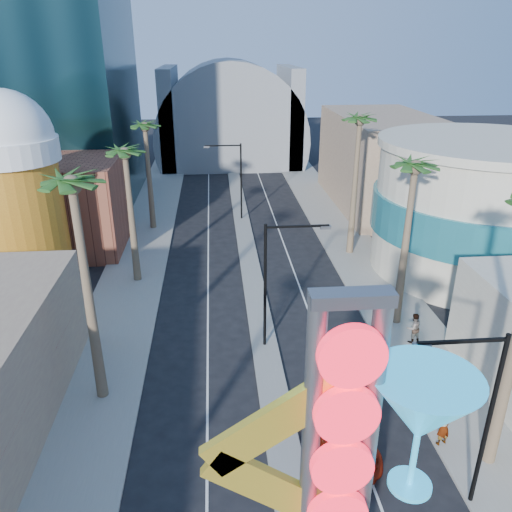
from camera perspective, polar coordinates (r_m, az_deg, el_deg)
The scene contains 20 objects.
sidewalk_west at distance 44.90m, azimuth -13.16°, elevation 0.10°, with size 5.00×100.00×0.15m, color gray.
sidewalk_east at distance 46.05m, azimuth 10.91°, elevation 0.90°, with size 5.00×100.00×0.15m, color gray.
median at distance 47.25m, azimuth -1.23°, elevation 1.92°, with size 1.60×84.00×0.15m, color gray.
brick_filler_west at distance 47.76m, azimuth -20.90°, elevation 5.58°, with size 10.00×10.00×8.00m, color brown.
filler_east at distance 58.40m, azimuth 14.19°, elevation 10.44°, with size 10.00×20.00×10.00m, color #92715E.
beer_mug at distance 39.78m, azimuth -25.94°, elevation 7.22°, with size 7.00×7.00×14.50m.
turquoise_building at distance 43.20m, azimuth 24.15°, elevation 5.04°, with size 16.60×16.60×10.60m.
canopy at distance 79.04m, azimuth -2.93°, elevation 13.80°, with size 22.00×16.00×22.00m.
neon_sign at distance 13.82m, azimuth 12.79°, elevation -23.61°, with size 6.53×2.60×12.55m.
streetlight_0 at distance 28.92m, azimuth 2.14°, elevation -2.12°, with size 3.79×0.25×8.00m.
streetlight_1 at distance 51.49m, azimuth -2.34°, elevation 9.32°, with size 3.79×0.25×8.00m.
streetlight_2 at distance 20.94m, azimuth 24.17°, elevation -15.58°, with size 3.45×0.25×8.00m.
palm_1 at distance 23.69m, azimuth -20.09°, elevation 6.04°, with size 2.40×2.40×12.70m.
palm_2 at distance 37.28m, azimuth -14.68°, elevation 10.46°, with size 2.40×2.40×11.20m.
palm_3 at distance 48.95m, azimuth -12.53°, elevation 13.58°, with size 2.40×2.40×11.20m.
palm_6 at distance 31.18m, azimuth 17.61°, elevation 8.57°, with size 2.40×2.40×11.70m.
palm_7 at distance 42.12m, azimuth 11.72°, elevation 14.00°, with size 2.40×2.40×12.70m.
red_pickup at distance 24.65m, azimuth 9.98°, elevation -19.17°, with size 2.57×5.58×1.55m, color maroon.
pedestrian_a at distance 25.51m, azimuth 20.66°, elevation -17.80°, with size 0.71×0.47×1.95m, color gray.
pedestrian_b at distance 32.38m, azimuth 17.56°, elevation -7.85°, with size 0.95×0.74×1.96m, color gray.
Camera 1 is at (-2.76, -5.92, 17.27)m, focal length 35.00 mm.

